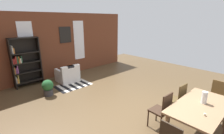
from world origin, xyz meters
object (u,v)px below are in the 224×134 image
Objects in this scene: dining_table at (201,109)px; dining_chair_head_right at (217,97)px; armchair_white at (68,75)px; potted_plant_by_shelf at (48,87)px; dining_chair_far_left at (162,110)px; bookshelf_tall at (24,62)px; vase_on_table at (204,97)px; dining_chair_far_right at (178,99)px.

dining_table is 1.87× the size of dining_chair_head_right.
armchair_white reaches higher than potted_plant_by_shelf.
bookshelf_tall is (-1.52, 5.08, 0.46)m from dining_chair_far_left.
dining_chair_head_right is 6.61m from bookshelf_tall.
dining_chair_head_right is at bearing -0.13° from vase_on_table.
dining_chair_far_left is at bearing 120.30° from dining_table.
dining_table is at bearing -68.99° from potted_plant_by_shelf.
potted_plant_by_shelf is at bearing 112.52° from vase_on_table.
bookshelf_tall reaches higher than dining_table.
dining_chair_far_right is (0.80, 0.00, 0.00)m from dining_chair_far_left.
dining_table is at bearing -71.61° from bookshelf_tall.
dining_chair_far_left is 0.80m from dining_chair_far_right.
dining_chair_far_left is (-0.40, 0.69, -0.16)m from dining_table.
dining_chair_far_left is (-0.54, 0.69, -0.39)m from vase_on_table.
dining_chair_head_right is at bearing -0.11° from dining_table.
bookshelf_tall is 2.34× the size of armchair_white.
dining_chair_head_right is 5.37m from armchair_white.
armchair_white is at bearing 32.20° from potted_plant_by_shelf.
vase_on_table is at bearing -70.43° from bookshelf_tall.
dining_chair_head_right reaches higher than dining_table.
dining_table is 1.27m from dining_chair_head_right.
dining_table is 0.26m from vase_on_table.
bookshelf_tall is 1.60m from potted_plant_by_shelf.
potted_plant_by_shelf is (-1.16, -0.73, 0.02)m from armchair_white.
armchair_white is (-0.90, 4.38, -0.23)m from dining_chair_far_right.
dining_table is at bearing 179.89° from dining_chair_head_right.
vase_on_table is 0.29× the size of dining_chair_head_right.
potted_plant_by_shelf is at bearing 109.09° from dining_chair_far_left.
dining_chair_far_left reaches higher than dining_table.
dining_table reaches higher than armchair_white.
bookshelf_tall is 1.73m from armchair_white.
vase_on_table reaches higher than dining_chair_far_left.
dining_table is at bearing -119.80° from dining_chair_far_right.
dining_chair_far_right is 5.60m from bookshelf_tall.
dining_chair_far_left is at bearing -73.39° from bookshelf_tall.
dining_chair_head_right is 5.24m from potted_plant_by_shelf.
dining_chair_far_left is 1.16× the size of armchair_white.
armchair_white is at bearing 97.16° from vase_on_table.
dining_chair_head_right is at bearing -70.80° from armchair_white.
dining_chair_head_right is at bearing -61.15° from bookshelf_tall.
dining_chair_far_right is at bearing 0.01° from dining_chair_far_left.
armchair_white is at bearing 109.20° from dining_chair_head_right.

